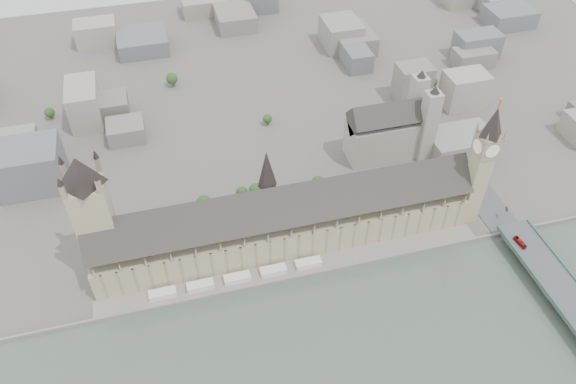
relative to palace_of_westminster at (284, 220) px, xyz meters
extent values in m
plane|color=#595651|center=(0.00, -19.70, -22.71)|extent=(900.00, 900.00, 0.00)
cube|color=gray|center=(0.00, -34.70, -21.21)|extent=(600.00, 1.50, 3.00)
cube|color=gray|center=(0.00, -27.20, -21.71)|extent=(270.00, 15.00, 2.00)
cube|color=white|center=(-90.00, -26.70, -18.71)|extent=(18.00, 7.00, 4.00)
cube|color=white|center=(-65.00, -26.70, -18.71)|extent=(18.00, 7.00, 4.00)
cube|color=white|center=(-40.00, -26.70, -18.71)|extent=(18.00, 7.00, 4.00)
cube|color=white|center=(-15.00, -26.70, -18.71)|extent=(18.00, 7.00, 4.00)
cube|color=white|center=(10.00, -26.70, -18.71)|extent=(18.00, 7.00, 4.00)
cube|color=tan|center=(0.00, 0.30, -10.21)|extent=(265.00, 40.00, 25.00)
cube|color=#2C2A27|center=(0.00, 0.30, 12.37)|extent=(265.00, 40.73, 40.73)
cube|color=tan|center=(138.00, -11.70, 8.29)|extent=(12.00, 12.00, 62.00)
cube|color=#86725C|center=(138.00, -11.70, 47.29)|extent=(14.00, 14.00, 16.00)
cylinder|color=white|center=(145.20, -11.70, 47.29)|extent=(0.60, 10.00, 10.00)
cylinder|color=white|center=(130.80, -11.70, 47.29)|extent=(0.60, 10.00, 10.00)
cylinder|color=white|center=(138.00, -4.50, 47.29)|extent=(10.00, 0.60, 10.00)
cylinder|color=white|center=(138.00, -18.90, 47.29)|extent=(10.00, 0.60, 10.00)
cone|color=black|center=(138.00, -11.70, 66.29)|extent=(17.00, 17.00, 22.00)
cylinder|color=gold|center=(138.00, -11.70, 80.29)|extent=(1.00, 1.00, 6.00)
sphere|color=gold|center=(138.00, -11.70, 83.79)|extent=(2.00, 2.00, 2.00)
cone|color=#86725C|center=(144.50, -5.20, 59.29)|extent=(2.40, 2.40, 8.00)
cone|color=#86725C|center=(131.50, -5.20, 59.29)|extent=(2.40, 2.40, 8.00)
cone|color=#86725C|center=(144.50, -18.20, 59.29)|extent=(2.40, 2.40, 8.00)
cone|color=#86725C|center=(131.50, -18.20, 59.29)|extent=(2.40, 2.40, 8.00)
cube|color=tan|center=(-122.00, 6.30, 17.29)|extent=(23.00, 23.00, 80.00)
cone|color=black|center=(-122.00, 6.30, 67.29)|extent=(30.00, 30.00, 20.00)
cylinder|color=#86725C|center=(-10.00, 6.30, 20.29)|extent=(12.00, 12.00, 20.00)
cone|color=black|center=(-10.00, 6.30, 44.29)|extent=(13.00, 13.00, 28.00)
cube|color=#474749|center=(162.00, -107.20, -17.58)|extent=(25.00, 325.00, 10.25)
cube|color=gray|center=(105.00, 75.30, -5.71)|extent=(60.00, 28.00, 34.00)
cube|color=#2C2A27|center=(105.00, 75.30, 16.29)|extent=(60.00, 28.28, 28.28)
cube|color=gray|center=(137.00, 87.30, 9.29)|extent=(12.00, 12.00, 64.00)
cube|color=gray|center=(137.00, 63.30, 9.29)|extent=(12.00, 12.00, 64.00)
imported|color=maroon|center=(155.78, -53.26, -10.89)|extent=(3.77, 11.47, 3.14)
imported|color=gray|center=(165.14, -21.00, -11.77)|extent=(3.68, 5.06, 1.36)
camera|label=1|loc=(-67.99, -263.20, 281.81)|focal=35.00mm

